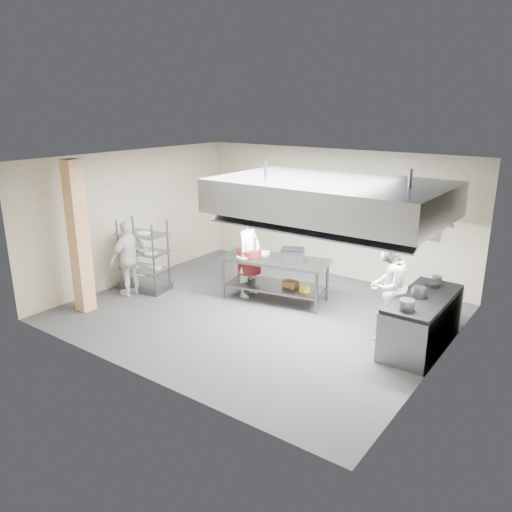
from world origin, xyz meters
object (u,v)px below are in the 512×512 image
Objects in this scene: cooking_range at (421,323)px; stockpot at (419,292)px; pass_rack at (144,255)px; chef_head at (249,255)px; griddle at (292,255)px; island at (275,279)px; chef_line at (387,287)px; chef_plating at (129,258)px.

cooking_range is 0.57m from stockpot.
cooking_range is (5.88, 0.90, -0.37)m from pass_rack.
pass_rack is at bearing 114.37° from chef_head.
pass_rack is 6.75× the size of stockpot.
cooking_range is at bearing -33.73° from griddle.
pass_rack reaches higher than island.
pass_rack is 0.84× the size of chef_line.
pass_rack is at bearing -179.17° from chef_plating.
griddle reaches higher than cooking_range.
island is 1.17× the size of chef_line.
stockpot is at bearing -143.65° from cooking_range.
chef_plating is (-5.25, -1.26, -0.12)m from chef_line.
griddle is 2.04× the size of stockpot.
stockpot is at bearing -0.61° from pass_rack.
chef_head is 1.00m from griddle.
griddle is at bearing 13.72° from pass_rack.
chef_head is 0.96× the size of chef_line.
pass_rack is 3.31× the size of griddle.
chef_plating reaches higher than cooking_range.
chef_plating is 5.95m from stockpot.
chef_plating is at bearing -167.98° from stockpot.
chef_head reaches higher than cooking_range.
griddle is (-2.83, 0.37, 0.61)m from cooking_range.
island is 0.76m from chef_head.
chef_line is 3.94× the size of griddle.
cooking_range is 1.10× the size of chef_head.
stockpot is at bearing 90.31° from chef_line.
griddle is at bearing -98.19° from chef_line.
chef_plating is (-0.01, -0.40, 0.03)m from pass_rack.
stockpot is (3.11, -0.34, 0.53)m from island.
chef_plating is 6.98× the size of stockpot.
cooking_range is at bearing -95.84° from chef_head.
island is 4.60× the size of griddle.
griddle is (0.36, 0.09, 0.57)m from island.
chef_head reaches higher than griddle.
pass_rack is at bearing -168.29° from island.
chef_plating is 3.49m from griddle.
chef_line reaches higher than stockpot.
pass_rack reaches higher than griddle.
cooking_range is 8.52× the size of stockpot.
griddle reaches higher than island.
stockpot is (2.75, -0.43, -0.05)m from griddle.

